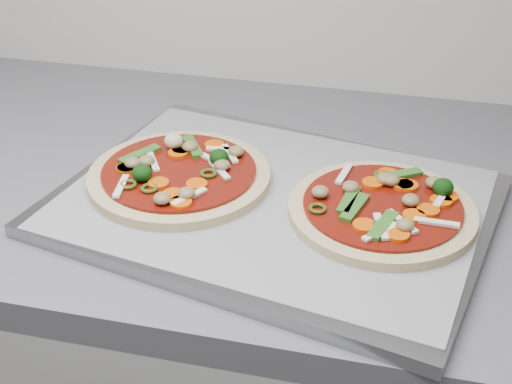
# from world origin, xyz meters

# --- Properties ---
(countertop) EXTENTS (3.60, 0.60, 0.04)m
(countertop) POSITION_xyz_m (0.00, 1.30, 0.88)
(countertop) COLOR slate
(countertop) RESTS_ON base_cabinet
(baking_tray) EXTENTS (0.56, 0.46, 0.02)m
(baking_tray) POSITION_xyz_m (-0.12, 1.22, 0.91)
(baking_tray) COLOR gray
(baking_tray) RESTS_ON countertop
(parchment) EXTENTS (0.52, 0.42, 0.00)m
(parchment) POSITION_xyz_m (-0.12, 1.22, 0.92)
(parchment) COLOR gray
(parchment) RESTS_ON baking_tray
(pizza_left) EXTENTS (0.31, 0.31, 0.04)m
(pizza_left) POSITION_xyz_m (-0.24, 1.24, 0.93)
(pizza_left) COLOR tan
(pizza_left) RESTS_ON parchment
(pizza_right) EXTENTS (0.24, 0.24, 0.04)m
(pizza_right) POSITION_xyz_m (0.01, 1.22, 0.93)
(pizza_right) COLOR tan
(pizza_right) RESTS_ON parchment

